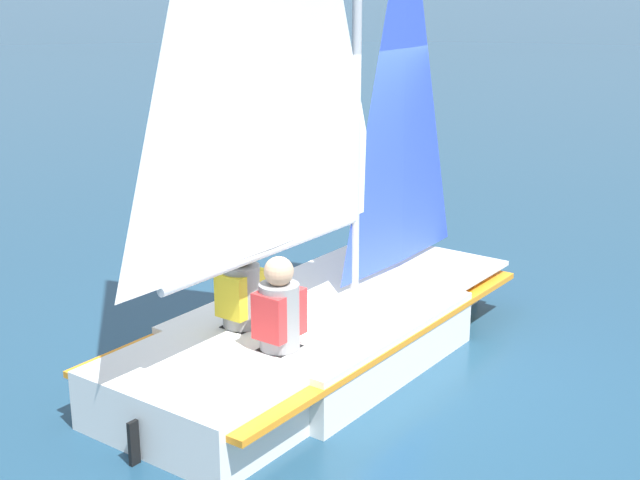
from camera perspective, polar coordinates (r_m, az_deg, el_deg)
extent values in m
plane|color=navy|center=(7.59, 0.00, -7.62)|extent=(260.00, 260.00, 0.00)
cube|color=white|center=(7.50, 0.00, -6.05)|extent=(2.73, 2.76, 0.45)
cube|color=white|center=(8.72, 6.07, -2.81)|extent=(1.30, 1.30, 0.45)
cube|color=white|center=(6.42, -8.39, -10.35)|extent=(1.67, 1.65, 0.45)
cube|color=orange|center=(7.44, 0.00, -5.03)|extent=(3.91, 4.03, 0.05)
cube|color=silver|center=(8.27, 4.51, -2.08)|extent=(2.36, 2.37, 0.04)
cylinder|color=#B7B7BC|center=(6.72, -3.20, -0.68)|extent=(1.60, 1.71, 0.07)
pyramid|color=blue|center=(8.01, 5.38, 10.28)|extent=(0.96, 1.02, 3.38)
cube|color=black|center=(6.14, -11.84, -12.60)|extent=(0.08, 0.08, 0.32)
cube|color=black|center=(7.19, -4.97, -7.10)|extent=(0.37, 0.37, 0.45)
cylinder|color=gray|center=(7.02, -5.06, -3.55)|extent=(0.42, 0.42, 0.50)
cube|color=yellow|center=(7.01, -5.07, -3.36)|extent=(0.42, 0.43, 0.35)
sphere|color=tan|center=(6.90, -5.14, -0.83)|extent=(0.22, 0.22, 0.22)
cylinder|color=white|center=(6.88, -5.15, -0.18)|extent=(0.30, 0.30, 0.06)
cube|color=black|center=(6.77, -2.56, -8.64)|extent=(0.37, 0.37, 0.45)
cylinder|color=gray|center=(6.58, -2.61, -4.90)|extent=(0.42, 0.42, 0.50)
cube|color=red|center=(6.57, -2.62, -4.69)|extent=(0.42, 0.43, 0.35)
sphere|color=tan|center=(6.46, -2.65, -2.02)|extent=(0.22, 0.22, 0.22)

